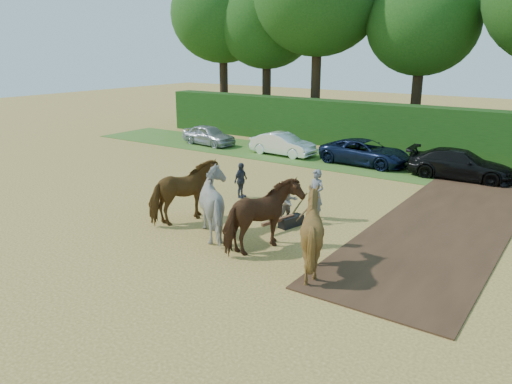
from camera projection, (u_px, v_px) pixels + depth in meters
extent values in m
plane|color=gold|center=(334.00, 276.00, 14.58)|extent=(120.00, 120.00, 0.00)
cube|color=#472D1C|center=(450.00, 220.00, 19.28)|extent=(4.50, 17.00, 0.05)
cube|color=#38601E|center=(455.00, 177.00, 25.62)|extent=(50.00, 5.00, 0.03)
cube|color=#14380F|center=(478.00, 136.00, 28.76)|extent=(46.00, 1.60, 3.00)
imported|color=#C0AE97|center=(289.00, 202.00, 18.88)|extent=(0.87, 0.96, 1.62)
imported|color=#292D37|center=(241.00, 180.00, 21.97)|extent=(0.44, 0.95, 1.58)
imported|color=brown|center=(185.00, 192.00, 18.80)|extent=(1.90, 3.00, 2.34)
imported|color=beige|center=(221.00, 204.00, 17.46)|extent=(2.74, 2.49, 2.34)
imported|color=#4F3319|center=(262.00, 217.00, 16.11)|extent=(1.90, 3.00, 2.34)
imported|color=brown|center=(312.00, 232.00, 14.77)|extent=(2.35, 2.53, 2.35)
cube|color=black|center=(291.00, 221.00, 18.59)|extent=(0.62, 1.07, 0.39)
cube|color=brown|center=(278.00, 220.00, 18.11)|extent=(0.49, 1.54, 0.11)
cylinder|color=brown|center=(298.00, 206.00, 19.04)|extent=(0.19, 1.14, 0.82)
cylinder|color=brown|center=(307.00, 209.00, 18.68)|extent=(0.49, 1.08, 0.82)
imported|color=#989990|center=(316.00, 194.00, 19.22)|extent=(0.81, 0.63, 1.96)
imported|color=#AEAFB5|center=(209.00, 135.00, 33.92)|extent=(4.17, 2.05, 1.37)
imported|color=white|center=(283.00, 144.00, 30.71)|extent=(4.24, 1.64, 1.38)
imported|color=#111B37|center=(365.00, 152.00, 28.23)|extent=(5.20, 2.59, 1.42)
imported|color=black|center=(460.00, 164.00, 25.19)|extent=(5.22, 2.34, 1.49)
cylinder|color=#382616|center=(224.00, 90.00, 42.22)|extent=(0.70, 0.70, 5.85)
ellipsoid|color=#163F11|center=(223.00, 14.00, 40.52)|extent=(8.40, 8.40, 7.73)
cylinder|color=#382616|center=(266.00, 95.00, 40.49)|extent=(0.70, 0.70, 5.40)
ellipsoid|color=#163F11|center=(267.00, 22.00, 38.91)|extent=(7.80, 7.80, 7.18)
cylinder|color=#382616|center=(315.00, 92.00, 36.80)|extent=(0.70, 0.70, 6.53)
cylinder|color=#382616|center=(415.00, 105.00, 34.35)|extent=(0.70, 0.70, 5.17)
ellipsoid|color=#163F11|center=(423.00, 23.00, 32.85)|extent=(7.40, 7.40, 6.81)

